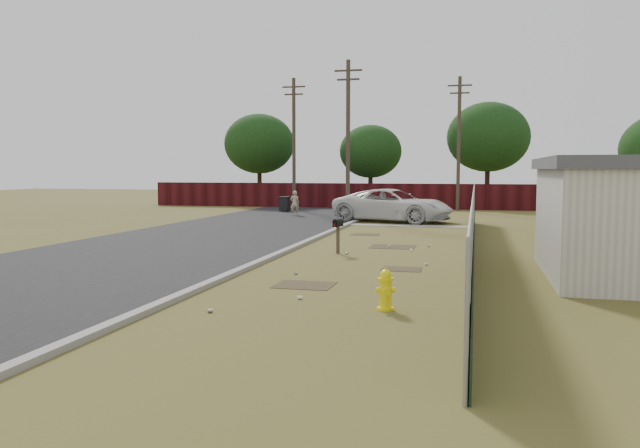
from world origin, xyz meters
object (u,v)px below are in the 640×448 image
(mailbox, at_px, (338,226))
(pedestrian, at_px, (295,203))
(fire_hydrant, at_px, (386,290))
(trash_bin, at_px, (285,204))
(pickup_truck, at_px, (393,205))

(mailbox, relative_size, pedestrian, 0.77)
(fire_hydrant, height_order, trash_bin, trash_bin)
(pickup_truck, distance_m, trash_bin, 10.24)
(mailbox, height_order, pedestrian, pedestrian)
(mailbox, xyz_separation_m, trash_bin, (-7.91, 19.51, -0.41))
(pedestrian, xyz_separation_m, trash_bin, (-1.67, 3.32, -0.24))
(pickup_truck, xyz_separation_m, trash_bin, (-8.04, 6.33, -0.37))
(fire_hydrant, bearing_deg, trash_bin, 111.15)
(fire_hydrant, distance_m, pickup_truck, 21.27)
(fire_hydrant, height_order, pickup_truck, pickup_truck)
(fire_hydrant, bearing_deg, pickup_truck, 96.96)
(pickup_truck, height_order, trash_bin, pickup_truck)
(fire_hydrant, height_order, pedestrian, pedestrian)
(fire_hydrant, distance_m, mailbox, 8.40)
(mailbox, bearing_deg, trash_bin, 112.06)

